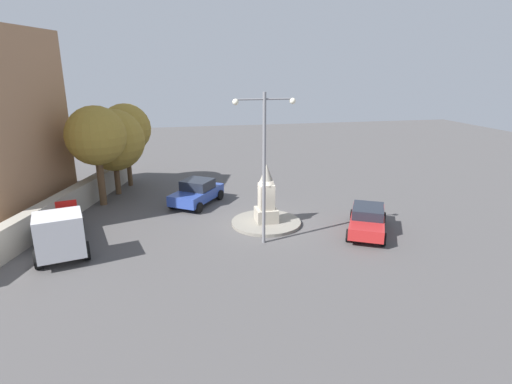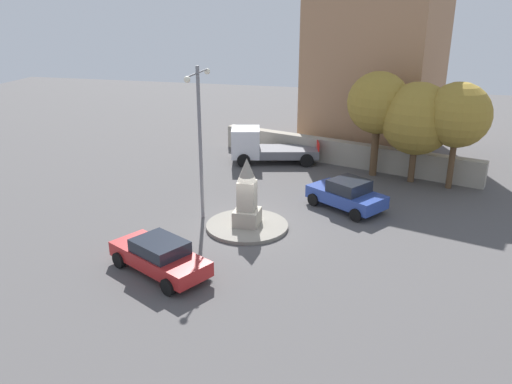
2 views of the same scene
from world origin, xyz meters
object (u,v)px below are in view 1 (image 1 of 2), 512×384
monument (266,197)px  car_blue_waiting (197,192)px  car_red_approaching (367,219)px  tree_far_corner (113,140)px  tree_mid_cluster (126,129)px  truck_white_parked_right (60,232)px  tree_near_wall (96,136)px  streetlamp (264,155)px

monument → car_blue_waiting: size_ratio=0.75×
car_red_approaching → car_blue_waiting: car_blue_waiting is taller
car_red_approaching → tree_far_corner: bearing=-36.1°
monument → tree_mid_cluster: (7.88, -9.58, 2.53)m
tree_mid_cluster → tree_far_corner: size_ratio=1.03×
truck_white_parked_right → tree_near_wall: (-0.89, -6.94, 3.27)m
monument → tree_near_wall: 11.01m
car_blue_waiting → tree_mid_cluster: size_ratio=0.72×
tree_near_wall → car_blue_waiting: bearing=169.0°
monument → car_red_approaching: bearing=155.7°
car_blue_waiting → streetlamp: bearing=112.3°
monument → tree_near_wall: size_ratio=0.52×
car_blue_waiting → tree_near_wall: tree_near_wall is taller
tree_near_wall → tree_far_corner: 2.37m
tree_near_wall → monument: bearing=149.6°
car_blue_waiting → tree_far_corner: size_ratio=0.74×
truck_white_parked_right → tree_far_corner: (-1.58, -9.12, 2.64)m
streetlamp → tree_near_wall: size_ratio=1.18×
car_blue_waiting → truck_white_parked_right: bearing=41.2°
monument → tree_far_corner: tree_far_corner is taller
car_blue_waiting → monument: bearing=128.8°
monument → truck_white_parked_right: (10.09, 1.55, -0.54)m
car_red_approaching → car_blue_waiting: (8.31, -6.47, 0.05)m
streetlamp → tree_near_wall: streetlamp is taller
truck_white_parked_right → tree_near_wall: size_ratio=0.95×
car_red_approaching → tree_far_corner: (13.39, -9.77, 2.95)m
tree_mid_cluster → tree_far_corner: bearing=72.5°
monument → car_red_approaching: (-4.87, 2.20, -0.86)m
tree_mid_cluster → tree_far_corner: (0.64, 2.02, -0.44)m
streetlamp → monument: bearing=-106.3°
car_blue_waiting → truck_white_parked_right: size_ratio=0.73×
streetlamp → tree_far_corner: streetlamp is taller
car_red_approaching → tree_mid_cluster: 17.69m
monument → car_blue_waiting: bearing=-51.2°
truck_white_parked_right → car_blue_waiting: bearing=-138.8°
truck_white_parked_right → tree_far_corner: bearing=-99.8°
tree_near_wall → tree_mid_cluster: 4.40m
car_red_approaching → tree_near_wall: size_ratio=0.75×
monument → streetlamp: size_ratio=0.44×
monument → truck_white_parked_right: 10.22m
truck_white_parked_right → tree_near_wall: 7.73m
streetlamp → tree_mid_cluster: bearing=-59.1°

